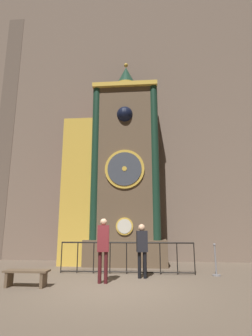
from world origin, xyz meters
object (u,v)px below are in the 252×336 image
object	(u,v)px
visitor_far	(142,245)
visitor_bench	(26,275)
clock_tower	(116,173)
visitor_near	(103,244)
stanchion_post	(216,265)

from	to	relation	value
visitor_far	visitor_bench	bearing A→B (deg)	-167.49
clock_tower	visitor_far	distance (m)	4.18
visitor_near	stanchion_post	bearing A→B (deg)	16.32
visitor_far	stanchion_post	bearing A→B (deg)	2.46
stanchion_post	visitor_near	bearing A→B (deg)	-157.62
clock_tower	visitor_bench	size ratio (longest dim) A/B	7.80
clock_tower	visitor_near	xyz separation A→B (m)	(0.09, -3.55, -2.83)
clock_tower	visitor_near	bearing A→B (deg)	-88.50
clock_tower	visitor_bench	world-z (taller)	clock_tower
stanchion_post	visitor_bench	distance (m)	5.96
visitor_near	visitor_far	distance (m)	1.41
clock_tower	visitor_far	xyz separation A→B (m)	(1.22, -2.72, -2.93)
visitor_near	visitor_bench	xyz separation A→B (m)	(-2.01, -0.62, -0.80)
visitor_far	visitor_bench	size ratio (longest dim) A/B	1.38
visitor_far	visitor_bench	world-z (taller)	visitor_far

